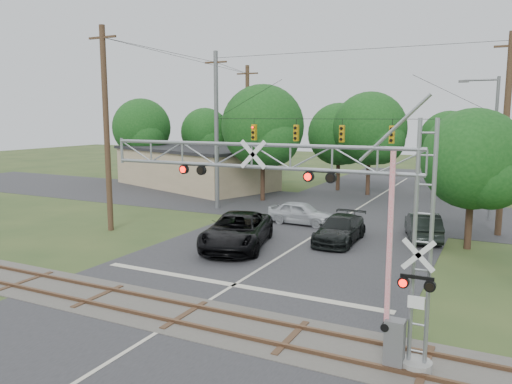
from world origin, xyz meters
The scene contains 14 objects.
ground centered at (0.00, 0.00, 0.00)m, with size 160.00×160.00×0.00m, color #2D431E.
road_main centered at (0.00, 10.00, 0.01)m, with size 14.00×90.00×0.02m, color #2A2A2D.
road_cross centered at (0.00, 24.00, 0.01)m, with size 90.00×12.00×0.02m, color #2A2A2D.
railroad_track centered at (0.00, 2.00, 0.03)m, with size 90.00×3.20×0.17m.
crossing_gantry centered at (4.72, 1.64, 4.25)m, with size 10.58×0.87×6.84m.
traffic_signal_span centered at (0.93, 20.00, 5.75)m, with size 19.34×0.36×11.50m.
pickup_black centered at (-2.80, 10.87, 0.90)m, with size 2.97×6.45×1.79m, color black.
car_dark centered at (1.74, 14.34, 0.73)m, with size 2.04×5.01×1.45m, color black.
sedan_silver centered at (-1.89, 17.72, 0.73)m, with size 1.72×4.28×1.46m, color #B7BBBF.
suv_dark centered at (5.73, 17.03, 0.76)m, with size 1.62×4.64×1.53m, color black.
commercial_building centered at (-17.60, 29.19, 1.92)m, with size 18.30×13.48×3.83m.
streetlight centered at (8.70, 24.60, 5.26)m, with size 2.51×0.26×9.40m.
utility_poles centered at (2.56, 22.42, 5.95)m, with size 25.81×26.93×12.33m.
treeline centered at (-3.70, 32.26, 5.41)m, with size 52.79×28.05×9.40m.
Camera 1 is at (9.60, -11.62, 6.89)m, focal length 35.00 mm.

